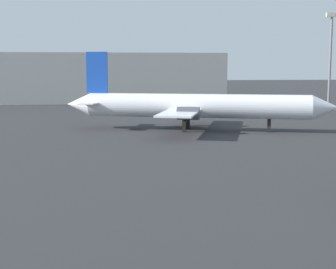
% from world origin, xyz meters
% --- Properties ---
extents(airplane_distant, '(34.15, 21.18, 10.08)m').
position_xyz_m(airplane_distant, '(11.14, 53.79, 3.18)').
color(airplane_distant, white).
rests_on(airplane_distant, ground_plane).
extents(light_mast_right, '(2.40, 0.50, 18.82)m').
position_xyz_m(light_mast_right, '(45.55, 87.51, 10.66)').
color(light_mast_right, slate).
rests_on(light_mast_right, ground_plane).
extents(terminal_building, '(92.77, 27.95, 11.27)m').
position_xyz_m(terminal_building, '(-18.06, 116.68, 5.63)').
color(terminal_building, '#B7B7B2').
rests_on(terminal_building, ground_plane).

